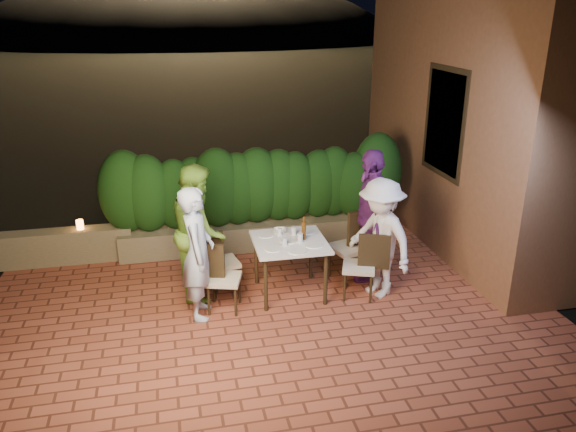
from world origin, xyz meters
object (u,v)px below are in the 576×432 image
object	(u,v)px
bowl	(280,231)
chair_left_front	(224,278)
diner_white	(380,238)
diner_blue	(198,253)
chair_left_back	(223,261)
chair_right_front	(359,265)
chair_right_back	(349,246)
diner_purple	(370,215)
beer_bottle	(304,228)
dining_table	(290,267)
parapet_lamp	(80,225)
diner_green	(199,230)

from	to	relation	value
bowl	chair_left_front	bearing A→B (deg)	-146.70
chair_left_front	diner_white	size ratio (longest dim) A/B	0.55
chair_left_front	diner_blue	distance (m)	0.49
chair_left_back	chair_right_front	bearing A→B (deg)	-28.09
chair_right_back	diner_purple	xyz separation A→B (m)	(0.29, 0.01, 0.43)
beer_bottle	diner_blue	world-z (taller)	diner_blue
beer_bottle	diner_white	xyz separation A→B (m)	(0.93, -0.27, -0.12)
dining_table	diner_blue	bearing A→B (deg)	-166.15
chair_left_back	diner_purple	xyz separation A→B (m)	(2.01, -0.00, 0.49)
chair_right_back	chair_right_front	bearing A→B (deg)	70.25
chair_right_front	chair_right_back	xyz separation A→B (m)	(0.03, 0.51, 0.05)
dining_table	diner_blue	distance (m)	1.29
diner_white	parapet_lamp	xyz separation A→B (m)	(-3.88, 1.90, -0.22)
chair_right_front	chair_right_back	size ratio (longest dim) A/B	0.90
chair_left_back	parapet_lamp	size ratio (longest dim) A/B	6.11
dining_table	chair_left_back	xyz separation A→B (m)	(-0.84, 0.26, 0.05)
chair_right_back	diner_purple	distance (m)	0.52
dining_table	parapet_lamp	world-z (taller)	dining_table
bowl	parapet_lamp	distance (m)	3.02
dining_table	diner_purple	world-z (taller)	diner_purple
chair_right_front	diner_blue	world-z (taller)	diner_blue
beer_bottle	parapet_lamp	bearing A→B (deg)	151.01
chair_left_back	diner_purple	size ratio (longest dim) A/B	0.47
chair_right_front	chair_left_front	bearing A→B (deg)	19.27
diner_blue	diner_purple	bearing A→B (deg)	-69.79
beer_bottle	diner_white	world-z (taller)	diner_white
diner_purple	parapet_lamp	size ratio (longest dim) A/B	13.05
chair_right_back	diner_blue	size ratio (longest dim) A/B	0.59
chair_left_front	diner_purple	distance (m)	2.16
diner_white	chair_left_back	bearing A→B (deg)	-127.90
diner_green	bowl	bearing A→B (deg)	-88.21
diner_green	diner_white	size ratio (longest dim) A/B	1.10
chair_left_back	chair_right_front	xyz separation A→B (m)	(1.69, -0.52, 0.01)
beer_bottle	chair_left_back	distance (m)	1.16
chair_left_back	diner_purple	bearing A→B (deg)	-11.19
chair_left_front	chair_left_back	bearing A→B (deg)	101.58
dining_table	diner_blue	size ratio (longest dim) A/B	0.56
beer_bottle	chair_left_back	bearing A→B (deg)	166.72
bowl	diner_blue	bearing A→B (deg)	-151.59
dining_table	diner_green	size ratio (longest dim) A/B	0.53
beer_bottle	bowl	bearing A→B (deg)	129.78
diner_green	diner_white	bearing A→B (deg)	-102.83
chair_left_front	parapet_lamp	distance (m)	2.66
chair_right_back	parapet_lamp	distance (m)	3.90
beer_bottle	diner_green	bearing A→B (deg)	167.68
parapet_lamp	beer_bottle	bearing A→B (deg)	-28.99
chair_left_front	chair_left_back	world-z (taller)	chair_left_front
chair_right_back	diner_green	bearing A→B (deg)	-18.06
diner_purple	bowl	bearing A→B (deg)	-83.41
diner_blue	diner_green	size ratio (longest dim) A/B	0.94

